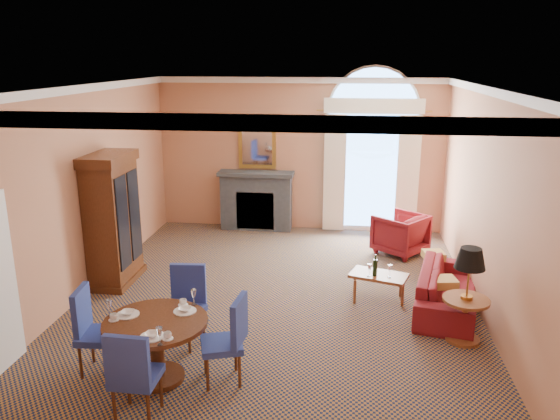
# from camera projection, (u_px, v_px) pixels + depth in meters

# --- Properties ---
(ground) EXTENTS (7.50, 7.50, 0.00)m
(ground) POSITION_uv_depth(u_px,v_px,m) (276.00, 300.00, 8.36)
(ground) COLOR #141F3F
(ground) RESTS_ON ground
(room_envelope) EXTENTS (6.04, 7.52, 3.45)m
(room_envelope) POSITION_uv_depth(u_px,v_px,m) (280.00, 131.00, 8.31)
(room_envelope) COLOR tan
(room_envelope) RESTS_ON ground
(armoire) EXTENTS (0.61, 1.09, 2.14)m
(armoire) POSITION_uv_depth(u_px,v_px,m) (113.00, 221.00, 8.81)
(armoire) COLOR #3E1E0E
(armoire) RESTS_ON ground
(dining_table) EXTENTS (1.18, 1.18, 0.94)m
(dining_table) POSITION_uv_depth(u_px,v_px,m) (156.00, 336.00, 6.17)
(dining_table) COLOR #3E1E0E
(dining_table) RESTS_ON ground
(dining_chair_north) EXTENTS (0.56, 0.56, 1.03)m
(dining_chair_north) POSITION_uv_depth(u_px,v_px,m) (186.00, 299.00, 7.03)
(dining_chair_north) COLOR navy
(dining_chair_north) RESTS_ON ground
(dining_chair_south) EXTENTS (0.47, 0.48, 1.03)m
(dining_chair_south) POSITION_uv_depth(u_px,v_px,m) (132.00, 371.00, 5.42)
(dining_chair_south) COLOR navy
(dining_chair_south) RESTS_ON ground
(dining_chair_east) EXTENTS (0.58, 0.58, 1.03)m
(dining_chair_east) POSITION_uv_depth(u_px,v_px,m) (230.00, 335.00, 6.13)
(dining_chair_east) COLOR navy
(dining_chair_east) RESTS_ON ground
(dining_chair_west) EXTENTS (0.51, 0.50, 1.03)m
(dining_chair_west) POSITION_uv_depth(u_px,v_px,m) (91.00, 325.00, 6.36)
(dining_chair_west) COLOR navy
(dining_chair_west) RESTS_ON ground
(sofa) EXTENTS (1.21, 2.16, 0.59)m
(sofa) POSITION_uv_depth(u_px,v_px,m) (448.00, 289.00, 8.05)
(sofa) COLOR maroon
(sofa) RESTS_ON ground
(armchair) EXTENTS (1.17, 1.17, 0.77)m
(armchair) POSITION_uv_depth(u_px,v_px,m) (400.00, 234.00, 10.27)
(armchair) COLOR maroon
(armchair) RESTS_ON ground
(coffee_table) EXTENTS (0.94, 0.70, 0.76)m
(coffee_table) POSITION_uv_depth(u_px,v_px,m) (379.00, 276.00, 8.26)
(coffee_table) COLOR brown
(coffee_table) RESTS_ON ground
(side_table) EXTENTS (0.60, 0.60, 1.26)m
(side_table) POSITION_uv_depth(u_px,v_px,m) (468.00, 283.00, 6.96)
(side_table) COLOR brown
(side_table) RESTS_ON ground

